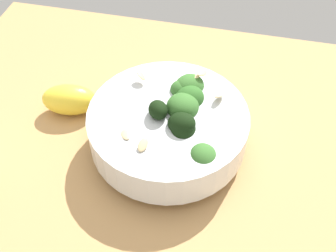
% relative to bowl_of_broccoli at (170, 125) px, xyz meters
% --- Properties ---
extents(ground_plane, '(0.64, 0.64, 0.05)m').
position_rel_bowl_of_broccoli_xyz_m(ground_plane, '(-0.05, 0.04, -0.06)').
color(ground_plane, tan).
extents(bowl_of_broccoli, '(0.20, 0.20, 0.09)m').
position_rel_bowl_of_broccoli_xyz_m(bowl_of_broccoli, '(0.00, 0.00, 0.00)').
color(bowl_of_broccoli, white).
rests_on(bowl_of_broccoli, ground_plane).
extents(lemon_wedge, '(0.05, 0.08, 0.04)m').
position_rel_bowl_of_broccoli_xyz_m(lemon_wedge, '(0.03, 0.15, -0.02)').
color(lemon_wedge, yellow).
rests_on(lemon_wedge, ground_plane).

